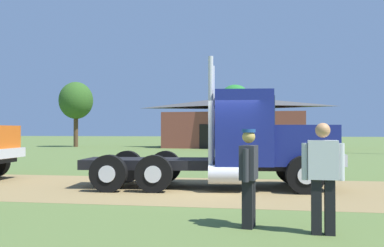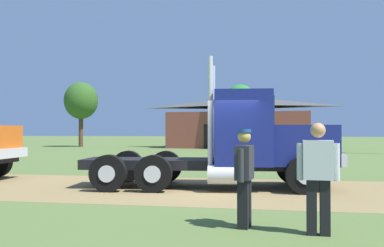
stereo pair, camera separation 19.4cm
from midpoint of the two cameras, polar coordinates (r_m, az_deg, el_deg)
The scene contains 8 objects.
ground_plane at distance 12.67m, azimuth 3.47°, elevation -8.54°, with size 200.00×200.00×0.00m, color #576E35.
dirt_track at distance 12.67m, azimuth 3.47°, elevation -8.52°, with size 120.00×5.82×0.01m, color olive.
truck_foreground_white at distance 13.05m, azimuth 7.20°, elevation -2.60°, with size 7.56×3.25×3.73m.
visitor_standing_near at distance 7.82m, azimuth 7.47°, elevation -6.36°, with size 0.32×0.67×1.71m.
visitor_by_barrel at distance 7.51m, azimuth 16.66°, elevation -6.12°, with size 0.67×0.28×1.81m.
shed_building at distance 42.10m, azimuth 6.28°, elevation 0.06°, with size 13.86×6.80×4.85m.
tree_left at distance 45.68m, azimuth -13.99°, elevation 2.83°, with size 3.36×3.36×6.48m.
tree_mid at distance 54.28m, azimuth 6.31°, elevation 2.57°, with size 4.18×4.18×7.22m.
Camera 2 is at (1.66, -12.44, 1.70)m, focal length 41.39 mm.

